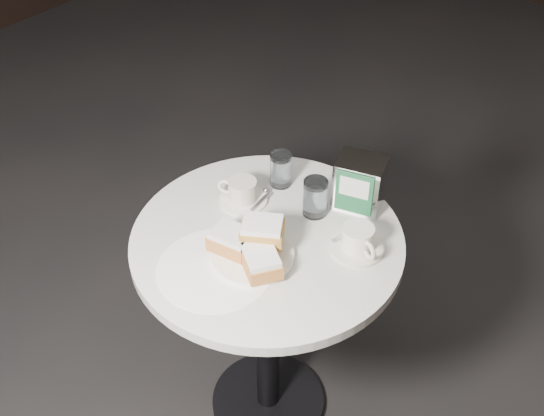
{
  "coord_description": "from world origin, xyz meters",
  "views": [
    {
      "loc": [
        0.81,
        -0.97,
        1.94
      ],
      "look_at": [
        0.0,
        0.02,
        0.83
      ],
      "focal_mm": 45.0,
      "sensor_mm": 36.0,
      "label": 1
    }
  ],
  "objects_px": {
    "coffee_cup_right": "(358,241)",
    "napkin_dispenser": "(359,183)",
    "coffee_cup_left": "(242,193)",
    "water_glass_right": "(315,198)",
    "water_glass_left": "(281,170)",
    "cafe_table": "(267,290)",
    "beignet_plate": "(252,248)"
  },
  "relations": [
    {
      "from": "beignet_plate",
      "to": "napkin_dispenser",
      "type": "height_order",
      "value": "napkin_dispenser"
    },
    {
      "from": "coffee_cup_left",
      "to": "coffee_cup_right",
      "type": "xyz_separation_m",
      "value": [
        0.34,
        0.04,
        0.0
      ]
    },
    {
      "from": "coffee_cup_left",
      "to": "water_glass_right",
      "type": "relative_size",
      "value": 1.61
    },
    {
      "from": "coffee_cup_left",
      "to": "water_glass_right",
      "type": "distance_m",
      "value": 0.2
    },
    {
      "from": "coffee_cup_left",
      "to": "water_glass_right",
      "type": "height_order",
      "value": "water_glass_right"
    },
    {
      "from": "cafe_table",
      "to": "coffee_cup_right",
      "type": "relative_size",
      "value": 4.11
    },
    {
      "from": "water_glass_right",
      "to": "napkin_dispenser",
      "type": "distance_m",
      "value": 0.12
    },
    {
      "from": "coffee_cup_left",
      "to": "water_glass_left",
      "type": "relative_size",
      "value": 1.72
    },
    {
      "from": "beignet_plate",
      "to": "coffee_cup_left",
      "type": "bearing_deg",
      "value": 137.14
    },
    {
      "from": "water_glass_right",
      "to": "cafe_table",
      "type": "bearing_deg",
      "value": -103.53
    },
    {
      "from": "beignet_plate",
      "to": "coffee_cup_left",
      "type": "height_order",
      "value": "beignet_plate"
    },
    {
      "from": "water_glass_left",
      "to": "coffee_cup_right",
      "type": "bearing_deg",
      "value": -15.41
    },
    {
      "from": "cafe_table",
      "to": "coffee_cup_left",
      "type": "bearing_deg",
      "value": 154.26
    },
    {
      "from": "coffee_cup_right",
      "to": "napkin_dispenser",
      "type": "bearing_deg",
      "value": 147.88
    },
    {
      "from": "coffee_cup_right",
      "to": "water_glass_left",
      "type": "height_order",
      "value": "water_glass_left"
    },
    {
      "from": "cafe_table",
      "to": "beignet_plate",
      "type": "height_order",
      "value": "beignet_plate"
    },
    {
      "from": "water_glass_right",
      "to": "napkin_dispenser",
      "type": "height_order",
      "value": "napkin_dispenser"
    },
    {
      "from": "cafe_table",
      "to": "water_glass_left",
      "type": "bearing_deg",
      "value": 119.64
    },
    {
      "from": "napkin_dispenser",
      "to": "cafe_table",
      "type": "bearing_deg",
      "value": -129.88
    },
    {
      "from": "napkin_dispenser",
      "to": "beignet_plate",
      "type": "bearing_deg",
      "value": -121.54
    },
    {
      "from": "cafe_table",
      "to": "coffee_cup_right",
      "type": "height_order",
      "value": "coffee_cup_right"
    },
    {
      "from": "beignet_plate",
      "to": "water_glass_left",
      "type": "bearing_deg",
      "value": 115.27
    },
    {
      "from": "coffee_cup_right",
      "to": "napkin_dispenser",
      "type": "distance_m",
      "value": 0.18
    },
    {
      "from": "water_glass_left",
      "to": "napkin_dispenser",
      "type": "height_order",
      "value": "napkin_dispenser"
    },
    {
      "from": "coffee_cup_right",
      "to": "water_glass_right",
      "type": "bearing_deg",
      "value": -171.11
    },
    {
      "from": "water_glass_right",
      "to": "water_glass_left",
      "type": "bearing_deg",
      "value": 164.77
    },
    {
      "from": "water_glass_right",
      "to": "napkin_dispenser",
      "type": "bearing_deg",
      "value": 54.79
    },
    {
      "from": "water_glass_right",
      "to": "coffee_cup_right",
      "type": "bearing_deg",
      "value": -15.56
    },
    {
      "from": "water_glass_left",
      "to": "coffee_cup_left",
      "type": "bearing_deg",
      "value": -104.41
    },
    {
      "from": "cafe_table",
      "to": "water_glass_right",
      "type": "xyz_separation_m",
      "value": [
        0.04,
        0.15,
        0.25
      ]
    },
    {
      "from": "beignet_plate",
      "to": "coffee_cup_left",
      "type": "relative_size",
      "value": 1.38
    },
    {
      "from": "water_glass_left",
      "to": "water_glass_right",
      "type": "bearing_deg",
      "value": -15.23
    }
  ]
}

